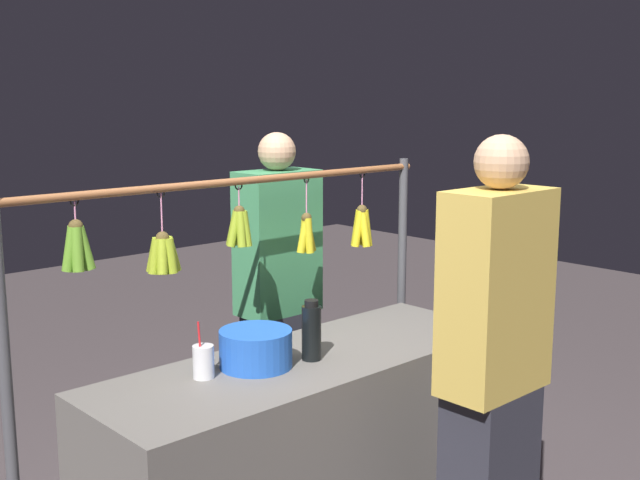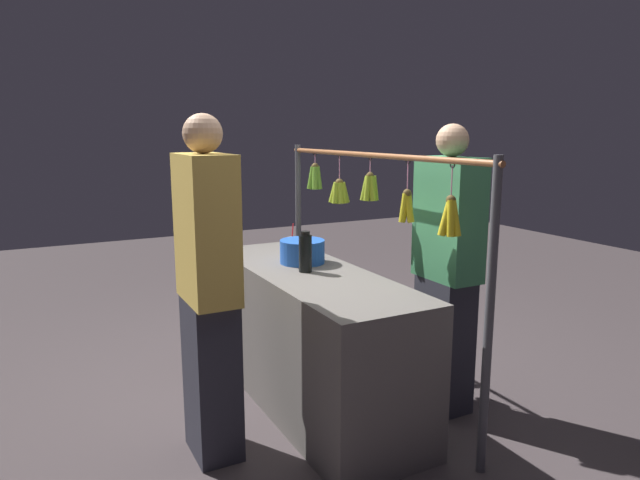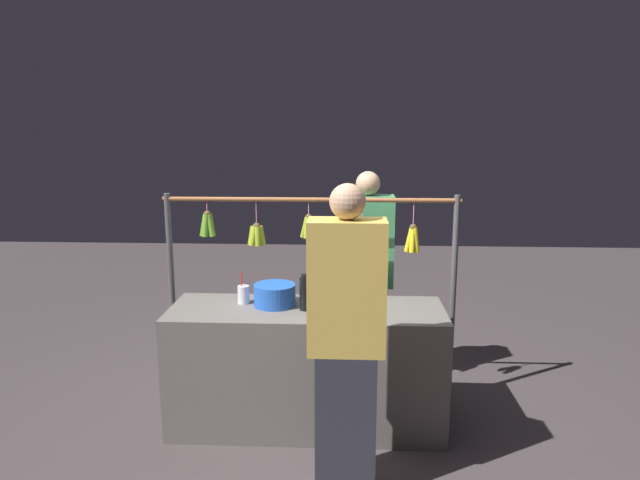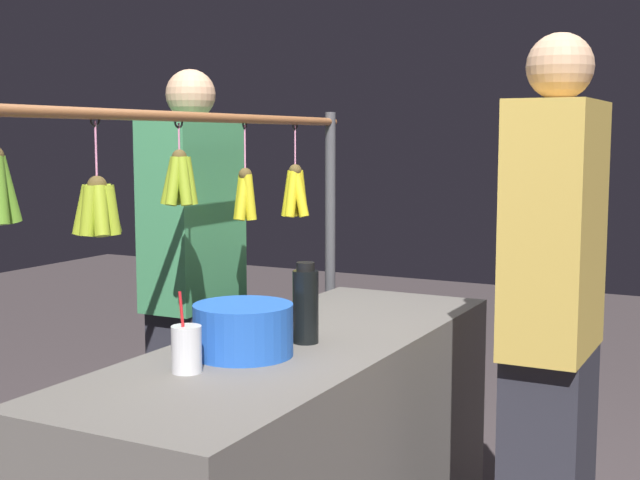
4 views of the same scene
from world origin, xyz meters
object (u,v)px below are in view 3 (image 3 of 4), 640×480
object	(u,v)px
drink_cup	(244,294)
vendor_person	(366,281)
blue_bucket	(275,295)
customer_person	(346,345)
water_bottle	(305,293)

from	to	relation	value
drink_cup	vendor_person	size ratio (longest dim) A/B	0.13
blue_bucket	drink_cup	world-z (taller)	drink_cup
drink_cup	customer_person	size ratio (longest dim) A/B	0.12
blue_bucket	customer_person	xyz separation A→B (m)	(-0.48, 0.74, -0.05)
blue_bucket	drink_cup	xyz separation A→B (m)	(0.22, -0.04, -0.01)
drink_cup	vendor_person	world-z (taller)	vendor_person
water_bottle	customer_person	size ratio (longest dim) A/B	0.14
water_bottle	vendor_person	distance (m)	0.83
blue_bucket	vendor_person	distance (m)	0.89
water_bottle	vendor_person	bearing A→B (deg)	-120.86
water_bottle	drink_cup	world-z (taller)	water_bottle
water_bottle	vendor_person	size ratio (longest dim) A/B	0.14
vendor_person	water_bottle	bearing A→B (deg)	59.14
vendor_person	customer_person	size ratio (longest dim) A/B	0.98
water_bottle	blue_bucket	bearing A→B (deg)	-21.37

